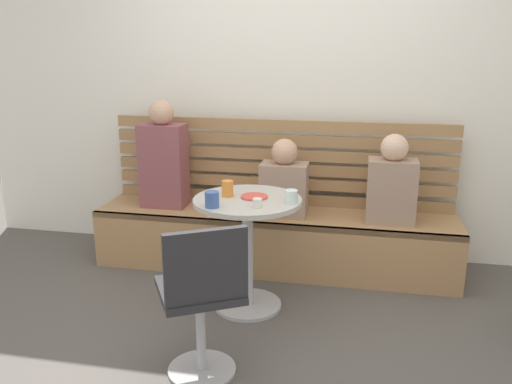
% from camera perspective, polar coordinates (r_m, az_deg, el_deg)
% --- Properties ---
extents(ground, '(8.00, 8.00, 0.00)m').
position_cam_1_polar(ground, '(3.15, -1.96, -16.58)').
color(ground, '#514C47').
extents(back_wall, '(5.20, 0.10, 2.90)m').
position_cam_1_polar(back_wall, '(4.28, 3.10, 12.60)').
color(back_wall, white).
rests_on(back_wall, ground).
extents(booth_bench, '(2.70, 0.52, 0.44)m').
position_cam_1_polar(booth_bench, '(4.11, 1.92, -5.12)').
color(booth_bench, '#A87C51').
rests_on(booth_bench, ground).
extents(booth_backrest, '(2.65, 0.04, 0.67)m').
position_cam_1_polar(booth_backrest, '(4.18, 2.55, 3.21)').
color(booth_backrest, '#9A7249').
rests_on(booth_backrest, booth_bench).
extents(cafe_table, '(0.68, 0.68, 0.74)m').
position_cam_1_polar(cafe_table, '(3.41, -0.91, -4.28)').
color(cafe_table, '#ADADB2').
rests_on(cafe_table, ground).
extents(white_chair, '(0.55, 0.55, 0.85)m').
position_cam_1_polar(white_chair, '(2.72, -5.72, -10.96)').
color(white_chair, '#ADADB2').
rests_on(white_chair, ground).
extents(person_adult, '(0.34, 0.22, 0.82)m').
position_cam_1_polar(person_adult, '(4.18, -9.79, 3.46)').
color(person_adult, brown).
rests_on(person_adult, booth_bench).
extents(person_child_left, '(0.34, 0.22, 0.57)m').
position_cam_1_polar(person_child_left, '(3.93, 3.00, 1.04)').
color(person_child_left, '#9E7F6B').
rests_on(person_child_left, booth_bench).
extents(person_child_middle, '(0.34, 0.22, 0.63)m').
position_cam_1_polar(person_child_middle, '(3.88, 14.22, 0.84)').
color(person_child_middle, '#9E7F6B').
rests_on(person_child_middle, booth_bench).
extents(cup_tumbler_orange, '(0.07, 0.07, 0.10)m').
position_cam_1_polar(cup_tumbler_orange, '(3.38, -3.04, 0.37)').
color(cup_tumbler_orange, orange).
rests_on(cup_tumbler_orange, cafe_table).
extents(cup_mug_blue, '(0.08, 0.08, 0.09)m').
position_cam_1_polar(cup_mug_blue, '(3.16, -4.69, -0.80)').
color(cup_mug_blue, '#3D5B9E').
rests_on(cup_mug_blue, cafe_table).
extents(cup_espresso_small, '(0.06, 0.06, 0.05)m').
position_cam_1_polar(cup_espresso_small, '(3.15, 0.15, -1.17)').
color(cup_espresso_small, silver).
rests_on(cup_espresso_small, cafe_table).
extents(cup_glass_short, '(0.08, 0.08, 0.08)m').
position_cam_1_polar(cup_glass_short, '(3.24, 3.75, -0.48)').
color(cup_glass_short, silver).
rests_on(cup_glass_short, cafe_table).
extents(plate_small, '(0.17, 0.17, 0.01)m').
position_cam_1_polar(plate_small, '(3.35, -0.18, -0.50)').
color(plate_small, '#DB4C42').
rests_on(plate_small, cafe_table).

